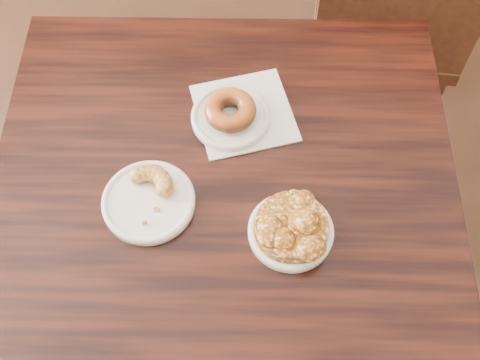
% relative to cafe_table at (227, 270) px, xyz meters
% --- Properties ---
extents(floor, '(5.00, 5.00, 0.00)m').
position_rel_cafe_table_xyz_m(floor, '(0.13, 0.26, -0.38)').
color(floor, black).
rests_on(floor, ground).
extents(cafe_table, '(0.94, 0.94, 0.75)m').
position_rel_cafe_table_xyz_m(cafe_table, '(0.00, 0.00, 0.00)').
color(cafe_table, black).
rests_on(cafe_table, floor).
extents(chair_far, '(0.44, 0.44, 0.90)m').
position_rel_cafe_table_xyz_m(chair_far, '(0.32, 0.77, 0.08)').
color(chair_far, black).
rests_on(chair_far, floor).
extents(napkin, '(0.23, 0.23, 0.00)m').
position_rel_cafe_table_xyz_m(napkin, '(0.01, 0.17, 0.38)').
color(napkin, white).
rests_on(napkin, cafe_table).
extents(plate_donut, '(0.15, 0.15, 0.01)m').
position_rel_cafe_table_xyz_m(plate_donut, '(-0.01, 0.15, 0.39)').
color(plate_donut, white).
rests_on(plate_donut, napkin).
extents(plate_cruller, '(0.16, 0.16, 0.01)m').
position_rel_cafe_table_xyz_m(plate_cruller, '(-0.12, -0.04, 0.38)').
color(plate_cruller, white).
rests_on(plate_cruller, cafe_table).
extents(plate_fritter, '(0.14, 0.14, 0.01)m').
position_rel_cafe_table_xyz_m(plate_fritter, '(0.13, -0.06, 0.38)').
color(plate_fritter, white).
rests_on(plate_fritter, cafe_table).
extents(glazed_donut, '(0.10, 0.10, 0.03)m').
position_rel_cafe_table_xyz_m(glazed_donut, '(-0.01, 0.15, 0.41)').
color(glazed_donut, '#944115').
rests_on(glazed_donut, plate_donut).
extents(apple_fritter, '(0.16, 0.16, 0.04)m').
position_rel_cafe_table_xyz_m(apple_fritter, '(0.13, -0.06, 0.41)').
color(apple_fritter, '#4C2508').
rests_on(apple_fritter, plate_fritter).
extents(cruller_fragment, '(0.11, 0.11, 0.03)m').
position_rel_cafe_table_xyz_m(cruller_fragment, '(-0.12, -0.04, 0.40)').
color(cruller_fragment, brown).
rests_on(cruller_fragment, plate_cruller).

